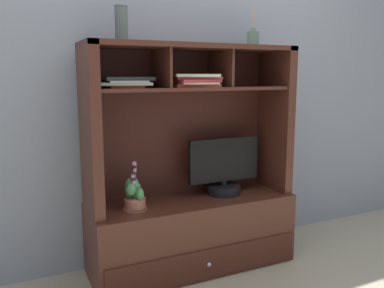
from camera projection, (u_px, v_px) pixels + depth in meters
The scene contains 10 objects.
floor_plane at pixel (192, 266), 2.69m from camera, with size 6.00×6.00×0.02m, color tan.
back_wall at pixel (176, 53), 2.68m from camera, with size 6.00×0.02×2.80m, color gray.
media_console at pixel (191, 203), 2.62m from camera, with size 1.33×0.49×1.44m.
tv_monitor at pixel (224, 171), 2.70m from camera, with size 0.51×0.22×0.38m.
potted_orchid at pixel (136, 202), 2.39m from camera, with size 0.12×0.12×0.30m.
potted_fern at pixel (134, 196), 2.40m from camera, with size 0.15×0.15×0.19m.
magazine_stack_left at pixel (125, 82), 2.30m from camera, with size 0.33×0.25×0.06m.
magazine_stack_centre at pixel (194, 81), 2.46m from camera, with size 0.31×0.26×0.08m.
diffuser_bottle at pixel (253, 38), 2.61m from camera, with size 0.08×0.08×0.23m.
ceramic_vase at pixel (121, 24), 2.26m from camera, with size 0.08×0.08×0.20m.
Camera 1 is at (-1.07, -2.27, 1.26)m, focal length 37.53 mm.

